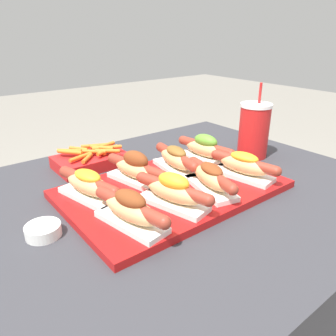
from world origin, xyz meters
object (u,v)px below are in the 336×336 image
object	(u,v)px
hot_dog_4	(88,185)
sauce_bowl	(43,230)
serving_tray	(173,189)
hot_dog_6	(176,159)
hot_dog_2	(211,177)
hot_dog_5	(136,168)
drink_cup	(254,130)
hot_dog_0	(131,209)
hot_dog_3	(244,165)
hot_dog_7	(205,148)
hot_dog_1	(174,191)
fries_basket	(91,160)

from	to	relation	value
hot_dog_4	sauce_bowl	world-z (taller)	hot_dog_4
serving_tray	hot_dog_6	distance (m)	0.10
hot_dog_2	hot_dog_5	size ratio (longest dim) A/B	0.99
sauce_bowl	drink_cup	xyz separation A→B (m)	(0.67, 0.03, 0.07)
serving_tray	hot_dog_0	size ratio (longest dim) A/B	2.63
hot_dog_3	hot_dog_4	size ratio (longest dim) A/B	1.01
hot_dog_2	hot_dog_7	distance (m)	0.20
hot_dog_3	sauce_bowl	bearing A→B (deg)	170.27
hot_dog_5	hot_dog_3	bearing A→B (deg)	-32.27
hot_dog_0	drink_cup	xyz separation A→B (m)	(0.53, 0.13, 0.03)
hot_dog_0	hot_dog_6	bearing A→B (deg)	32.60
hot_dog_1	fries_basket	distance (m)	0.36
serving_tray	hot_dog_2	distance (m)	0.10
hot_dog_6	fries_basket	bearing A→B (deg)	125.40
hot_dog_3	hot_dog_5	distance (m)	0.27
hot_dog_5	serving_tray	bearing A→B (deg)	-52.05
hot_dog_2	hot_dog_5	world-z (taller)	hot_dog_5
hot_dog_0	hot_dog_1	xyz separation A→B (m)	(0.11, 0.01, 0.00)
serving_tray	sauce_bowl	xyz separation A→B (m)	(-0.31, 0.01, 0.00)
hot_dog_7	fries_basket	xyz separation A→B (m)	(-0.27, 0.20, -0.03)
fries_basket	hot_dog_7	bearing A→B (deg)	-37.05
hot_dog_1	hot_dog_2	xyz separation A→B (m)	(0.12, 0.00, -0.00)
hot_dog_7	hot_dog_6	bearing A→B (deg)	-175.80
drink_cup	hot_dog_7	bearing A→B (deg)	168.62
fries_basket	serving_tray	bearing A→B (deg)	-73.11
hot_dog_5	drink_cup	size ratio (longest dim) A/B	0.87
hot_dog_5	fries_basket	distance (m)	0.21
hot_dog_1	fries_basket	size ratio (longest dim) A/B	0.98
hot_dog_4	sauce_bowl	distance (m)	0.14
fries_basket	hot_dog_3	bearing A→B (deg)	-53.55
hot_dog_2	hot_dog_4	bearing A→B (deg)	149.78
sauce_bowl	fries_basket	distance (m)	0.35
hot_dog_1	sauce_bowl	world-z (taller)	hot_dog_1
hot_dog_0	hot_dog_5	world-z (taller)	hot_dog_5
hot_dog_0	hot_dog_7	distance (m)	0.39
hot_dog_4	drink_cup	size ratio (longest dim) A/B	0.86
sauce_bowl	drink_cup	bearing A→B (deg)	2.55
hot_dog_3	hot_dog_7	distance (m)	0.15
hot_dog_4	fries_basket	distance (m)	0.24
hot_dog_2	hot_dog_3	xyz separation A→B (m)	(0.12, 0.00, 0.00)
hot_dog_2	sauce_bowl	distance (m)	0.38
drink_cup	hot_dog_2	bearing A→B (deg)	-158.90
hot_dog_3	hot_dog_6	world-z (taller)	same
hot_dog_0	hot_dog_4	bearing A→B (deg)	95.57
hot_dog_5	hot_dog_4	bearing A→B (deg)	-177.32
drink_cup	hot_dog_6	bearing A→B (deg)	174.87
fries_basket	hot_dog_1	bearing A→B (deg)	-86.27
hot_dog_5	hot_dog_6	xyz separation A→B (m)	(0.12, -0.01, -0.00)
hot_dog_7	hot_dog_0	bearing A→B (deg)	-155.63
serving_tray	hot_dog_6	size ratio (longest dim) A/B	2.62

